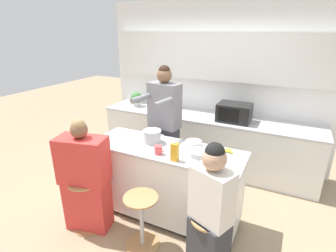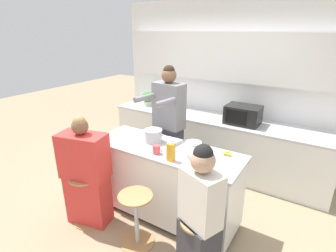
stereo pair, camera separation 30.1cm
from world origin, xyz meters
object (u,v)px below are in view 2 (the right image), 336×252
object	(u,v)px
bar_stool_leftmost	(87,197)
cooking_pot	(153,136)
fruit_bowl	(197,155)
juice_carton	(171,152)
person_seated_near	(200,220)
kitchen_island	(165,182)
bar_stool_rightmost	(199,245)
bar_stool_center	(136,218)
person_cooking	(169,132)
coffee_cup_near	(157,149)
person_wrapped_blanket	(86,175)
microwave	(243,115)
banana_bunch	(228,153)
potted_plant	(148,98)

from	to	relation	value
bar_stool_leftmost	cooking_pot	world-z (taller)	cooking_pot
fruit_bowl	juice_carton	bearing A→B (deg)	-131.92
juice_carton	person_seated_near	bearing A→B (deg)	-34.09
kitchen_island	bar_stool_rightmost	world-z (taller)	kitchen_island
bar_stool_leftmost	juice_carton	world-z (taller)	juice_carton
bar_stool_rightmost	bar_stool_center	bearing A→B (deg)	-178.95
person_seated_near	juice_carton	distance (m)	0.74
bar_stool_leftmost	fruit_bowl	world-z (taller)	fruit_bowl
bar_stool_leftmost	cooking_pot	bearing A→B (deg)	52.10
bar_stool_rightmost	person_cooking	world-z (taller)	person_cooking
bar_stool_center	person_cooking	distance (m)	1.27
coffee_cup_near	person_cooking	bearing A→B (deg)	112.16
person_wrapped_blanket	juice_carton	bearing A→B (deg)	6.57
person_wrapped_blanket	coffee_cup_near	distance (m)	0.91
juice_carton	microwave	world-z (taller)	microwave
bar_stool_leftmost	fruit_bowl	bearing A→B (deg)	26.83
bar_stool_center	person_cooking	xyz separation A→B (m)	(-0.29, 1.10, 0.57)
person_seated_near	cooking_pot	distance (m)	1.22
fruit_bowl	banana_bunch	size ratio (longest dim) A/B	1.67
fruit_bowl	microwave	bearing A→B (deg)	88.22
person_wrapped_blanket	cooking_pot	bearing A→B (deg)	38.19
coffee_cup_near	potted_plant	size ratio (longest dim) A/B	0.44
fruit_bowl	potted_plant	bearing A→B (deg)	139.64
fruit_bowl	coffee_cup_near	distance (m)	0.45
fruit_bowl	juice_carton	size ratio (longest dim) A/B	1.09
microwave	potted_plant	world-z (taller)	microwave
potted_plant	bar_stool_rightmost	bearing A→B (deg)	-44.47
banana_bunch	juice_carton	world-z (taller)	juice_carton
bar_stool_leftmost	bar_stool_rightmost	xyz separation A→B (m)	(1.47, 0.04, 0.00)
person_seated_near	fruit_bowl	xyz separation A→B (m)	(-0.32, 0.57, 0.32)
cooking_pot	bar_stool_rightmost	bearing A→B (deg)	-33.36
kitchen_island	person_cooking	size ratio (longest dim) A/B	1.01
bar_stool_leftmost	fruit_bowl	size ratio (longest dim) A/B	2.72
coffee_cup_near	banana_bunch	bearing A→B (deg)	29.56
banana_bunch	coffee_cup_near	bearing A→B (deg)	-150.44
bar_stool_rightmost	person_seated_near	world-z (taller)	person_seated_near
juice_carton	potted_plant	xyz separation A→B (m)	(-1.57, 1.71, 0.00)
banana_bunch	bar_stool_leftmost	bearing A→B (deg)	-150.30
microwave	bar_stool_rightmost	bearing A→B (deg)	-82.30
person_cooking	juice_carton	bearing A→B (deg)	-48.38
bar_stool_rightmost	person_seated_near	size ratio (longest dim) A/B	0.45
bar_stool_rightmost	cooking_pot	world-z (taller)	cooking_pot
kitchen_island	microwave	size ratio (longest dim) A/B	3.67
microwave	person_wrapped_blanket	bearing A→B (deg)	-120.56
person_seated_near	coffee_cup_near	bearing A→B (deg)	173.54
person_wrapped_blanket	potted_plant	size ratio (longest dim) A/B	5.13
microwave	bar_stool_center	bearing A→B (deg)	-103.05
bar_stool_center	person_wrapped_blanket	xyz separation A→B (m)	(-0.73, -0.01, 0.30)
bar_stool_rightmost	cooking_pot	xyz separation A→B (m)	(-0.95, 0.62, 0.68)
person_cooking	person_wrapped_blanket	distance (m)	1.23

